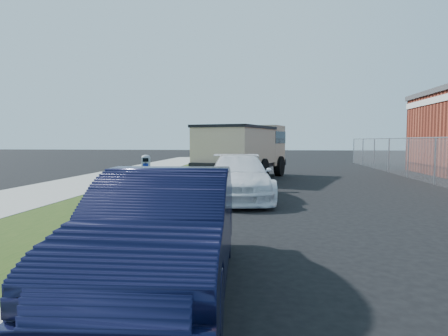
# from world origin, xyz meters

# --- Properties ---
(ground) EXTENTS (120.00, 120.00, 0.00)m
(ground) POSITION_xyz_m (0.00, 0.00, 0.00)
(ground) COLOR black
(ground) RESTS_ON ground
(streetside) EXTENTS (6.12, 50.00, 0.15)m
(streetside) POSITION_xyz_m (-5.57, 2.00, 0.07)
(streetside) COLOR gray
(streetside) RESTS_ON ground
(chainlink_fence) EXTENTS (0.06, 30.06, 30.00)m
(chainlink_fence) POSITION_xyz_m (6.00, 7.00, 1.26)
(chainlink_fence) COLOR slate
(chainlink_fence) RESTS_ON ground
(parking_meter) EXTENTS (0.20, 0.15, 1.29)m
(parking_meter) POSITION_xyz_m (-2.74, -1.17, 1.05)
(parking_meter) COLOR #3F4247
(parking_meter) RESTS_ON ground
(white_wagon) EXTENTS (2.33, 4.61, 1.28)m
(white_wagon) POSITION_xyz_m (-1.13, 2.45, 0.64)
(white_wagon) COLOR white
(white_wagon) RESTS_ON ground
(navy_sedan) EXTENTS (1.75, 4.25, 1.37)m
(navy_sedan) POSITION_xyz_m (-1.43, -4.60, 0.68)
(navy_sedan) COLOR black
(navy_sedan) RESTS_ON ground
(dump_truck) EXTENTS (3.94, 6.51, 2.40)m
(dump_truck) POSITION_xyz_m (-1.36, 8.71, 1.35)
(dump_truck) COLOR black
(dump_truck) RESTS_ON ground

